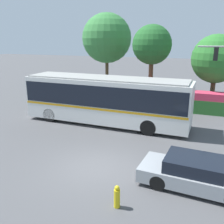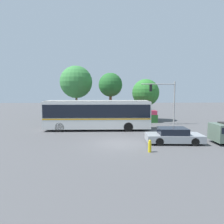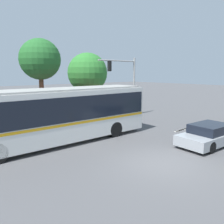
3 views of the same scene
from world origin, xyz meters
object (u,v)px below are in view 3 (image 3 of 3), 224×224
at_px(city_bus, 60,112).
at_px(street_tree_right, 88,73).
at_px(street_tree_centre, 40,60).
at_px(traffic_light_pole, 126,78).
at_px(sedan_foreground, 210,135).

distance_m(city_bus, street_tree_right, 10.15).
bearing_deg(street_tree_centre, street_tree_right, 7.99).
bearing_deg(traffic_light_pole, street_tree_right, -61.45).
xyz_separation_m(traffic_light_pole, street_tree_centre, (-7.14, 2.83, 1.53)).
xyz_separation_m(city_bus, sedan_foreground, (6.38, -6.08, -1.26)).
relative_size(sedan_foreground, street_tree_centre, 0.66).
bearing_deg(traffic_light_pole, street_tree_centre, -21.64).
bearing_deg(street_tree_centre, city_bus, -104.75).
bearing_deg(city_bus, sedan_foreground, 137.12).
bearing_deg(street_tree_right, city_bus, -134.10).
distance_m(traffic_light_pole, street_tree_centre, 7.84).
distance_m(sedan_foreground, traffic_light_pole, 10.39).
height_order(city_bus, traffic_light_pole, traffic_light_pole).
relative_size(sedan_foreground, traffic_light_pole, 0.82).
distance_m(city_bus, street_tree_centre, 7.39).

